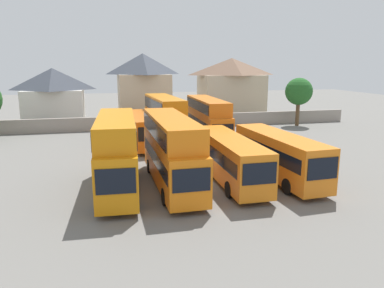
{
  "coord_description": "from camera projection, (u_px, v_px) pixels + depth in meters",
  "views": [
    {
      "loc": [
        -6.63,
        -24.97,
        8.55
      ],
      "look_at": [
        0.0,
        3.0,
        2.29
      ],
      "focal_mm": 34.52,
      "sensor_mm": 36.0,
      "label": 1
    }
  ],
  "objects": [
    {
      "name": "bus_7",
      "position": [
        208.0,
        118.0,
        41.02
      ],
      "size": [
        2.71,
        11.59,
        4.78
      ],
      "rotation": [
        0.0,
        0.0,
        -1.59
      ],
      "color": "orange",
      "rests_on": "ground"
    },
    {
      "name": "ground",
      "position": [
        163.0,
        137.0,
        44.17
      ],
      "size": [
        140.0,
        140.0,
        0.0
      ],
      "primitive_type": "plane",
      "color": "slate"
    },
    {
      "name": "tree_left_of_lot",
      "position": [
        299.0,
        92.0,
        51.25
      ],
      "size": [
        3.76,
        3.76,
        6.67
      ],
      "color": "brown",
      "rests_on": "ground"
    },
    {
      "name": "bus_5",
      "position": [
        140.0,
        128.0,
        38.87
      ],
      "size": [
        3.36,
        10.31,
        3.32
      ],
      "rotation": [
        0.0,
        0.0,
        -1.48
      ],
      "color": "orange",
      "rests_on": "ground"
    },
    {
      "name": "depot_boundary_wall",
      "position": [
        156.0,
        122.0,
        49.52
      ],
      "size": [
        56.0,
        0.5,
        1.8
      ],
      "primitive_type": "cube",
      "color": "gray",
      "rests_on": "ground"
    },
    {
      "name": "bus_1",
      "position": [
        117.0,
        150.0,
        24.85
      ],
      "size": [
        3.0,
        10.46,
        5.11
      ],
      "rotation": [
        0.0,
        0.0,
        -1.62
      ],
      "color": "orange",
      "rests_on": "ground"
    },
    {
      "name": "bus_4",
      "position": [
        279.0,
        154.0,
        27.6
      ],
      "size": [
        3.06,
        10.68,
        3.42
      ],
      "rotation": [
        0.0,
        0.0,
        -1.51
      ],
      "color": "orange",
      "rests_on": "ground"
    },
    {
      "name": "bus_6",
      "position": [
        165.0,
        118.0,
        39.43
      ],
      "size": [
        3.1,
        10.7,
        5.12
      ],
      "rotation": [
        0.0,
        0.0,
        -1.51
      ],
      "color": "orange",
      "rests_on": "ground"
    },
    {
      "name": "bus_3",
      "position": [
        229.0,
        156.0,
        27.18
      ],
      "size": [
        2.56,
        11.16,
        3.29
      ],
      "rotation": [
        0.0,
        0.0,
        -1.57
      ],
      "color": "orange",
      "rests_on": "ground"
    },
    {
      "name": "house_terrace_right",
      "position": [
        231.0,
        87.0,
        59.63
      ],
      "size": [
        10.33,
        6.85,
        9.44
      ],
      "color": "#C6B293",
      "rests_on": "ground"
    },
    {
      "name": "house_terrace_centre",
      "position": [
        143.0,
        87.0,
        54.86
      ],
      "size": [
        7.69,
        8.33,
        10.04
      ],
      "color": "#C6B293",
      "rests_on": "ground"
    },
    {
      "name": "house_terrace_left",
      "position": [
        54.0,
        96.0,
        51.88
      ],
      "size": [
        8.37,
        6.77,
        7.98
      ],
      "color": "silver",
      "rests_on": "ground"
    },
    {
      "name": "bus_2",
      "position": [
        171.0,
        148.0,
        25.92
      ],
      "size": [
        2.69,
        11.56,
        4.94
      ],
      "rotation": [
        0.0,
        0.0,
        -1.56
      ],
      "color": "orange",
      "rests_on": "ground"
    }
  ]
}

